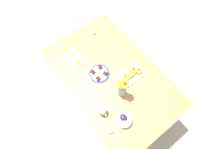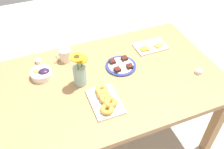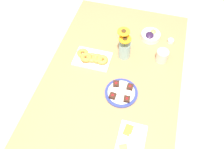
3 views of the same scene
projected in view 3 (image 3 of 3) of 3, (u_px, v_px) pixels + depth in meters
name	position (u px, v px, depth m)	size (l,w,h in m)	color
ground_plane	(112.00, 117.00, 2.22)	(6.00, 6.00, 0.00)	#B7B2A8
dining_table	(112.00, 84.00, 1.68)	(1.60, 1.00, 0.74)	#A87A4C
coffee_mug	(162.00, 56.00, 1.66)	(0.12, 0.09, 0.10)	silver
grape_bowl	(151.00, 36.00, 1.81)	(0.16, 0.16, 0.07)	white
cheese_platter	(130.00, 142.00, 1.33)	(0.26, 0.17, 0.03)	white
croissant_platter	(92.00, 58.00, 1.68)	(0.19, 0.28, 0.05)	white
jam_cup_honey	(171.00, 41.00, 1.80)	(0.05, 0.05, 0.03)	white
dessert_plate	(121.00, 92.00, 1.53)	(0.23, 0.23, 0.05)	navy
flower_vase	(125.00, 48.00, 1.65)	(0.12, 0.11, 0.26)	#99C1B7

